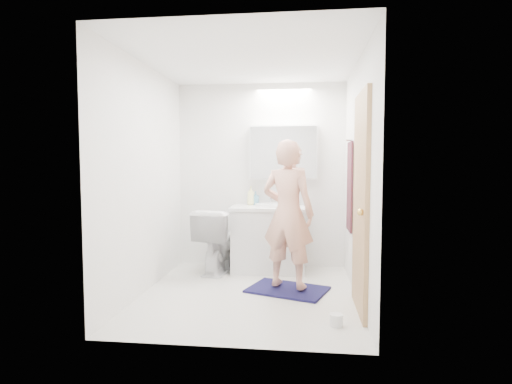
# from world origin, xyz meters

# --- Properties ---
(floor) EXTENTS (2.50, 2.50, 0.00)m
(floor) POSITION_xyz_m (0.00, 0.00, 0.00)
(floor) COLOR silver
(floor) RESTS_ON ground
(ceiling) EXTENTS (2.50, 2.50, 0.00)m
(ceiling) POSITION_xyz_m (0.00, 0.00, 2.40)
(ceiling) COLOR white
(ceiling) RESTS_ON floor
(wall_back) EXTENTS (2.50, 0.00, 2.50)m
(wall_back) POSITION_xyz_m (0.00, 1.25, 1.20)
(wall_back) COLOR white
(wall_back) RESTS_ON floor
(wall_front) EXTENTS (2.50, 0.00, 2.50)m
(wall_front) POSITION_xyz_m (0.00, -1.25, 1.20)
(wall_front) COLOR white
(wall_front) RESTS_ON floor
(wall_left) EXTENTS (0.00, 2.50, 2.50)m
(wall_left) POSITION_xyz_m (-1.10, 0.00, 1.20)
(wall_left) COLOR white
(wall_left) RESTS_ON floor
(wall_right) EXTENTS (0.00, 2.50, 2.50)m
(wall_right) POSITION_xyz_m (1.10, 0.00, 1.20)
(wall_right) COLOR white
(wall_right) RESTS_ON floor
(vanity_cabinet) EXTENTS (0.90, 0.55, 0.78)m
(vanity_cabinet) POSITION_xyz_m (0.13, 0.96, 0.39)
(vanity_cabinet) COLOR silver
(vanity_cabinet) RESTS_ON floor
(countertop) EXTENTS (0.95, 0.58, 0.04)m
(countertop) POSITION_xyz_m (0.13, 0.96, 0.80)
(countertop) COLOR silver
(countertop) RESTS_ON vanity_cabinet
(sink_basin) EXTENTS (0.36, 0.36, 0.03)m
(sink_basin) POSITION_xyz_m (0.13, 0.99, 0.84)
(sink_basin) COLOR white
(sink_basin) RESTS_ON countertop
(faucet) EXTENTS (0.02, 0.02, 0.16)m
(faucet) POSITION_xyz_m (0.13, 1.19, 0.90)
(faucet) COLOR silver
(faucet) RESTS_ON countertop
(medicine_cabinet) EXTENTS (0.88, 0.14, 0.70)m
(medicine_cabinet) POSITION_xyz_m (0.30, 1.18, 1.50)
(medicine_cabinet) COLOR white
(medicine_cabinet) RESTS_ON wall_back
(mirror_panel) EXTENTS (0.84, 0.01, 0.66)m
(mirror_panel) POSITION_xyz_m (0.30, 1.10, 1.50)
(mirror_panel) COLOR silver
(mirror_panel) RESTS_ON medicine_cabinet
(toilet) EXTENTS (0.57, 0.85, 0.80)m
(toilet) POSITION_xyz_m (-0.49, 0.85, 0.40)
(toilet) COLOR white
(toilet) RESTS_ON floor
(bath_rug) EXTENTS (0.94, 0.78, 0.02)m
(bath_rug) POSITION_xyz_m (0.40, 0.16, 0.01)
(bath_rug) COLOR #14133B
(bath_rug) RESTS_ON floor
(person) EXTENTS (0.66, 0.54, 1.56)m
(person) POSITION_xyz_m (0.40, 0.16, 0.83)
(person) COLOR #DD9C84
(person) RESTS_ON bath_rug
(door) EXTENTS (0.04, 0.80, 2.00)m
(door) POSITION_xyz_m (1.08, -0.35, 1.00)
(door) COLOR tan
(door) RESTS_ON wall_right
(door_knob) EXTENTS (0.06, 0.06, 0.06)m
(door_knob) POSITION_xyz_m (1.04, -0.65, 0.95)
(door_knob) COLOR gold
(door_knob) RESTS_ON door
(towel) EXTENTS (0.02, 0.42, 1.00)m
(towel) POSITION_xyz_m (1.08, 0.55, 1.10)
(towel) COLOR #181137
(towel) RESTS_ON wall_right
(towel_hook) EXTENTS (0.07, 0.02, 0.02)m
(towel_hook) POSITION_xyz_m (1.07, 0.55, 1.62)
(towel_hook) COLOR silver
(towel_hook) RESTS_ON wall_right
(soap_bottle_a) EXTENTS (0.12, 0.12, 0.24)m
(soap_bottle_a) POSITION_xyz_m (-0.12, 1.11, 0.94)
(soap_bottle_a) COLOR #EFEE9A
(soap_bottle_a) RESTS_ON countertop
(soap_bottle_b) EXTENTS (0.09, 0.09, 0.18)m
(soap_bottle_b) POSITION_xyz_m (-0.06, 1.15, 0.91)
(soap_bottle_b) COLOR #5697B8
(soap_bottle_b) RESTS_ON countertop
(toothbrush_cup) EXTENTS (0.11, 0.11, 0.08)m
(toothbrush_cup) POSITION_xyz_m (0.41, 1.12, 0.86)
(toothbrush_cup) COLOR #4457CC
(toothbrush_cup) RESTS_ON countertop
(toilet_paper_roll) EXTENTS (0.11, 0.11, 0.10)m
(toilet_paper_roll) POSITION_xyz_m (0.84, -0.74, 0.05)
(toilet_paper_roll) COLOR white
(toilet_paper_roll) RESTS_ON floor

